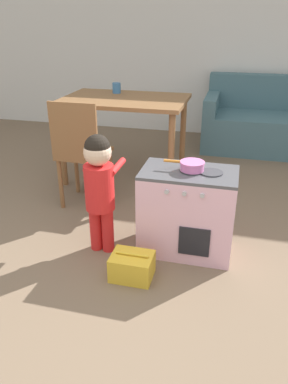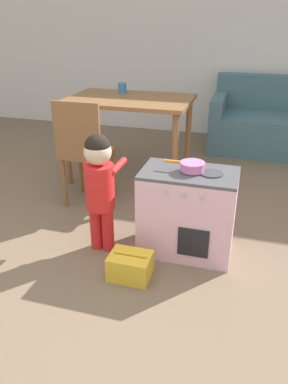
% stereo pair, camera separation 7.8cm
% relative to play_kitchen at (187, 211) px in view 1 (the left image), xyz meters
% --- Properties ---
extents(ground_plane, '(16.00, 16.00, 0.00)m').
position_rel_play_kitchen_xyz_m(ground_plane, '(-0.35, -0.96, -0.29)').
color(ground_plane, brown).
extents(wall_back, '(10.00, 0.06, 2.60)m').
position_rel_play_kitchen_xyz_m(wall_back, '(-0.35, 2.89, 1.01)').
color(wall_back, silver).
rests_on(wall_back, ground_plane).
extents(play_kitchen, '(0.61, 0.38, 0.58)m').
position_rel_play_kitchen_xyz_m(play_kitchen, '(0.00, 0.00, 0.00)').
color(play_kitchen, '#EAB2C6').
rests_on(play_kitchen, ground_plane).
extents(toy_pot, '(0.26, 0.15, 0.06)m').
position_rel_play_kitchen_xyz_m(toy_pot, '(0.01, 0.00, 0.33)').
color(toy_pot, pink).
rests_on(toy_pot, play_kitchen).
extents(child_figure, '(0.22, 0.33, 0.81)m').
position_rel_play_kitchen_xyz_m(child_figure, '(-0.55, -0.14, 0.22)').
color(child_figure, red).
rests_on(child_figure, ground_plane).
extents(toy_basket, '(0.25, 0.19, 0.17)m').
position_rel_play_kitchen_xyz_m(toy_basket, '(-0.27, -0.39, -0.21)').
color(toy_basket, gold).
rests_on(toy_basket, ground_plane).
extents(dining_table, '(1.13, 0.76, 0.78)m').
position_rel_play_kitchen_xyz_m(dining_table, '(-0.77, 1.12, 0.38)').
color(dining_table, brown).
rests_on(dining_table, ground_plane).
extents(dining_chair_near, '(0.38, 0.38, 0.89)m').
position_rel_play_kitchen_xyz_m(dining_chair_near, '(-0.93, 0.45, 0.19)').
color(dining_chair_near, brown).
rests_on(dining_chair_near, ground_plane).
extents(couch, '(1.61, 0.87, 0.82)m').
position_rel_play_kitchen_xyz_m(couch, '(0.68, 2.43, 0.01)').
color(couch, '#426670').
rests_on(couch, ground_plane).
extents(cup_on_table, '(0.08, 0.08, 0.10)m').
position_rel_play_kitchen_xyz_m(cup_on_table, '(-0.91, 1.33, 0.54)').
color(cup_on_table, teal).
rests_on(cup_on_table, dining_table).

